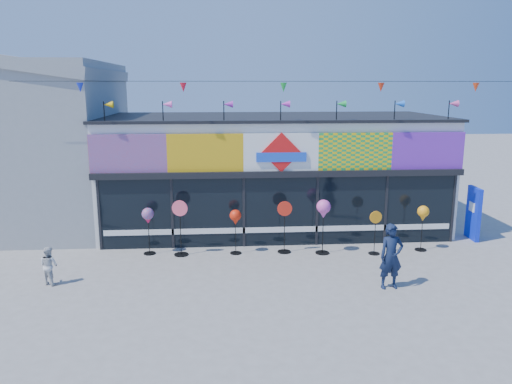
{
  "coord_description": "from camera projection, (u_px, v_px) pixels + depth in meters",
  "views": [
    {
      "loc": [
        -1.94,
        -12.24,
        5.19
      ],
      "look_at": [
        -0.9,
        2.0,
        2.12
      ],
      "focal_mm": 35.0,
      "sensor_mm": 36.0,
      "label": 1
    }
  ],
  "objects": [
    {
      "name": "spinner_5",
      "position": [
        375.0,
        231.0,
        15.5
      ],
      "size": [
        0.39,
        0.35,
        1.39
      ],
      "color": "black",
      "rests_on": "ground"
    },
    {
      "name": "spinner_4",
      "position": [
        323.0,
        211.0,
        15.42
      ],
      "size": [
        0.44,
        0.44,
        1.73
      ],
      "color": "black",
      "rests_on": "ground"
    },
    {
      "name": "neighbour_building",
      "position": [
        4.0,
        139.0,
        18.61
      ],
      "size": [
        8.18,
        7.2,
        6.87
      ],
      "color": "gray",
      "rests_on": "ground"
    },
    {
      "name": "kite_shop",
      "position": [
        273.0,
        171.0,
        18.53
      ],
      "size": [
        16.0,
        5.7,
        5.31
      ],
      "color": "white",
      "rests_on": "ground"
    },
    {
      "name": "spinner_6",
      "position": [
        423.0,
        215.0,
        15.76
      ],
      "size": [
        0.37,
        0.37,
        1.47
      ],
      "color": "black",
      "rests_on": "ground"
    },
    {
      "name": "spinner_0",
      "position": [
        148.0,
        217.0,
        15.41
      ],
      "size": [
        0.38,
        0.38,
        1.48
      ],
      "color": "black",
      "rests_on": "ground"
    },
    {
      "name": "spinner_2",
      "position": [
        235.0,
        219.0,
        15.46
      ],
      "size": [
        0.36,
        0.36,
        1.42
      ],
      "color": "black",
      "rests_on": "ground"
    },
    {
      "name": "spinner_3",
      "position": [
        284.0,
        226.0,
        15.63
      ],
      "size": [
        0.46,
        0.42,
        1.65
      ],
      "color": "black",
      "rests_on": "ground"
    },
    {
      "name": "ground",
      "position": [
        296.0,
        286.0,
        13.16
      ],
      "size": [
        80.0,
        80.0,
        0.0
      ],
      "primitive_type": "plane",
      "color": "gray",
      "rests_on": "ground"
    },
    {
      "name": "adult_man",
      "position": [
        391.0,
        256.0,
        12.85
      ],
      "size": [
        0.66,
        0.47,
        1.72
      ],
      "primitive_type": "imported",
      "rotation": [
        0.0,
        0.0,
        0.09
      ],
      "color": "#121C38",
      "rests_on": "ground"
    },
    {
      "name": "child",
      "position": [
        49.0,
        265.0,
        13.18
      ],
      "size": [
        0.58,
        0.5,
        1.04
      ],
      "primitive_type": "imported",
      "rotation": [
        0.0,
        0.0,
        2.63
      ],
      "color": "silver",
      "rests_on": "ground"
    },
    {
      "name": "spinner_1",
      "position": [
        180.0,
        226.0,
        15.35
      ],
      "size": [
        0.49,
        0.45,
        1.75
      ],
      "color": "black",
      "rests_on": "ground"
    },
    {
      "name": "blue_sign",
      "position": [
        473.0,
        213.0,
        17.02
      ],
      "size": [
        0.2,
        0.91,
        1.81
      ],
      "rotation": [
        0.0,
        0.0,
        -0.06
      ],
      "color": "#0E27D5",
      "rests_on": "ground"
    }
  ]
}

